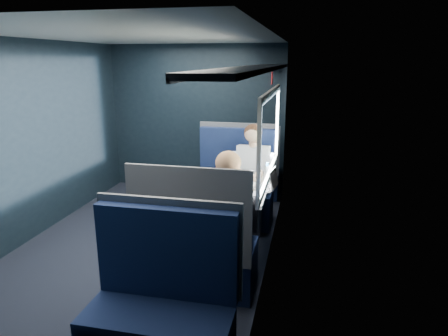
% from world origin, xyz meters
% --- Properties ---
extents(ground, '(2.80, 4.20, 0.01)m').
position_xyz_m(ground, '(0.00, 0.00, -0.01)').
color(ground, black).
extents(room_shell, '(3.00, 4.40, 2.40)m').
position_xyz_m(room_shell, '(0.02, 0.00, 1.48)').
color(room_shell, black).
rests_on(room_shell, ground).
extents(table, '(0.62, 1.00, 0.74)m').
position_xyz_m(table, '(1.03, 0.00, 0.66)').
color(table, '#54565E').
rests_on(table, ground).
extents(seat_bay_near, '(1.04, 0.62, 1.26)m').
position_xyz_m(seat_bay_near, '(0.84, 0.87, 0.42)').
color(seat_bay_near, '#0D183C').
rests_on(seat_bay_near, ground).
extents(seat_bay_far, '(1.04, 0.62, 1.26)m').
position_xyz_m(seat_bay_far, '(0.85, -0.87, 0.41)').
color(seat_bay_far, '#0D183C').
rests_on(seat_bay_far, ground).
extents(seat_row_front, '(1.04, 0.51, 1.16)m').
position_xyz_m(seat_row_front, '(0.85, 1.80, 0.41)').
color(seat_row_front, '#0D183C').
rests_on(seat_row_front, ground).
extents(seat_row_back, '(1.04, 0.51, 1.16)m').
position_xyz_m(seat_row_back, '(0.85, -1.80, 0.41)').
color(seat_row_back, '#0D183C').
rests_on(seat_row_back, ground).
extents(man, '(0.53, 0.56, 1.32)m').
position_xyz_m(man, '(1.10, 0.70, 0.72)').
color(man, black).
rests_on(man, ground).
extents(woman, '(0.53, 0.56, 1.32)m').
position_xyz_m(woman, '(1.10, -0.71, 0.73)').
color(woman, black).
rests_on(woman, ground).
extents(papers, '(0.68, 0.91, 0.01)m').
position_xyz_m(papers, '(1.02, 0.10, 0.74)').
color(papers, white).
rests_on(papers, table).
extents(laptop, '(0.25, 0.31, 0.21)m').
position_xyz_m(laptop, '(1.37, 0.04, 0.80)').
color(laptop, silver).
rests_on(laptop, table).
extents(bottle_small, '(0.06, 0.06, 0.22)m').
position_xyz_m(bottle_small, '(1.33, 0.29, 0.84)').
color(bottle_small, silver).
rests_on(bottle_small, table).
extents(cup, '(0.06, 0.06, 0.08)m').
position_xyz_m(cup, '(1.33, 0.44, 0.78)').
color(cup, white).
rests_on(cup, table).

